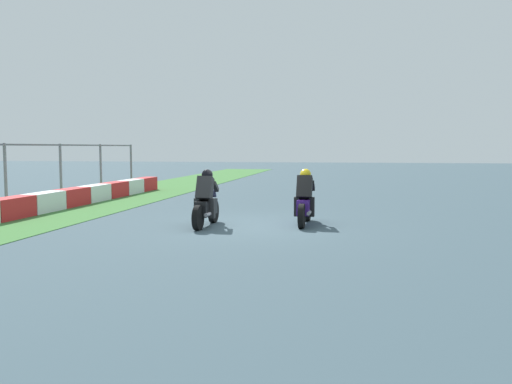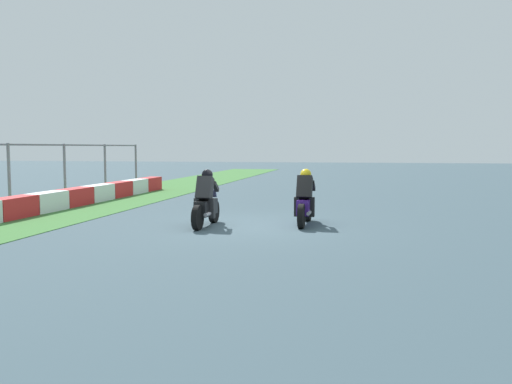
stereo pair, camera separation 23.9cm
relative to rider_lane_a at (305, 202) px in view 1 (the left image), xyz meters
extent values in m
plane|color=#394D56|center=(-0.45, 1.35, -0.62)|extent=(120.00, 120.00, 0.00)
cube|color=#3D7436|center=(-0.45, 8.31, -0.62)|extent=(72.00, 4.37, 0.02)
cube|color=red|center=(-0.45, 8.49, -0.30)|extent=(1.68, 0.60, 0.64)
cube|color=silver|center=(1.26, 8.49, -0.30)|extent=(1.68, 0.60, 0.64)
cube|color=red|center=(2.98, 8.49, -0.30)|extent=(1.68, 0.60, 0.64)
cube|color=silver|center=(4.69, 8.49, -0.30)|extent=(1.68, 0.60, 0.64)
cube|color=red|center=(6.41, 8.49, -0.30)|extent=(1.68, 0.60, 0.64)
cube|color=silver|center=(8.13, 8.49, -0.30)|extent=(1.68, 0.60, 0.64)
cube|color=red|center=(9.84, 8.49, -0.30)|extent=(1.68, 0.60, 0.64)
cylinder|color=slate|center=(1.22, 9.80, 0.49)|extent=(0.10, 0.10, 2.23)
cylinder|color=slate|center=(4.56, 9.80, 0.49)|extent=(0.10, 0.10, 2.23)
cylinder|color=slate|center=(7.91, 9.80, 0.49)|extent=(0.10, 0.10, 2.23)
cylinder|color=slate|center=(11.26, 9.80, 0.49)|extent=(0.10, 0.10, 2.23)
cylinder|color=black|center=(0.70, -0.02, -0.30)|extent=(0.64, 0.16, 0.64)
cylinder|color=black|center=(-0.70, 0.02, -0.30)|extent=(0.64, 0.16, 0.64)
cube|color=#3B1A77|center=(0.00, 0.00, -0.12)|extent=(1.11, 0.35, 0.40)
ellipsoid|color=#3B1A77|center=(0.10, 0.00, 0.18)|extent=(0.49, 0.31, 0.24)
cube|color=red|center=(-0.51, 0.02, -0.10)|extent=(0.06, 0.16, 0.08)
cylinder|color=#A5A5AD|center=(-0.35, -0.15, -0.25)|extent=(0.42, 0.11, 0.10)
cube|color=black|center=(-0.10, 0.00, 0.40)|extent=(0.50, 0.41, 0.66)
sphere|color=gold|center=(0.12, 0.00, 0.74)|extent=(0.31, 0.31, 0.30)
cube|color=#336C75|center=(0.50, -0.01, 0.22)|extent=(0.16, 0.26, 0.23)
cube|color=black|center=(-0.11, 0.20, -0.12)|extent=(0.18, 0.15, 0.52)
cube|color=black|center=(-0.12, -0.20, -0.12)|extent=(0.18, 0.15, 0.52)
cube|color=black|center=(0.29, 0.17, 0.42)|extent=(0.39, 0.11, 0.31)
cube|color=black|center=(0.28, -0.19, 0.42)|extent=(0.39, 0.11, 0.31)
cylinder|color=black|center=(-0.08, 2.53, -0.30)|extent=(0.64, 0.16, 0.64)
cylinder|color=black|center=(-1.48, 2.56, -0.30)|extent=(0.64, 0.16, 0.64)
cube|color=black|center=(-0.78, 2.54, -0.12)|extent=(1.11, 0.35, 0.40)
ellipsoid|color=black|center=(-0.68, 2.54, 0.18)|extent=(0.49, 0.31, 0.24)
cube|color=red|center=(-1.29, 2.56, -0.10)|extent=(0.06, 0.16, 0.08)
cylinder|color=#A5A5AD|center=(-1.14, 2.39, -0.25)|extent=(0.42, 0.11, 0.10)
cube|color=#252526|center=(-0.88, 2.54, 0.40)|extent=(0.49, 0.41, 0.66)
sphere|color=black|center=(-0.66, 2.54, 0.74)|extent=(0.31, 0.31, 0.30)
cube|color=slate|center=(-0.28, 2.53, 0.22)|extent=(0.16, 0.26, 0.23)
cube|color=#252526|center=(-0.90, 2.75, -0.12)|extent=(0.18, 0.14, 0.52)
cube|color=#252526|center=(-0.91, 2.35, -0.12)|extent=(0.18, 0.14, 0.52)
cube|color=#252526|center=(-0.50, 2.72, 0.42)|extent=(0.39, 0.11, 0.31)
cube|color=#252526|center=(-0.51, 2.36, 0.42)|extent=(0.39, 0.11, 0.31)
camera|label=1|loc=(-14.35, -1.22, 1.47)|focal=37.48mm
camera|label=2|loc=(-14.30, -1.45, 1.47)|focal=37.48mm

